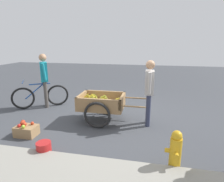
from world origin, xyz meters
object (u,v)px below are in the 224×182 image
bicycle (41,96)px  fruit_cart (102,104)px  vendor_person (149,87)px  plastic_bucket (44,149)px  apple_crate (26,130)px  fire_hydrant (175,151)px  cyclist_person (44,76)px

bicycle → fruit_cart: bearing=163.0°
vendor_person → plastic_bucket: size_ratio=5.96×
apple_crate → fire_hydrant: bearing=169.8°
fruit_cart → cyclist_person: 2.16m
bicycle → apple_crate: 1.89m
plastic_bucket → apple_crate: size_ratio=0.59×
fruit_cart → plastic_bucket: (0.62, 1.69, -0.31)m
plastic_bucket → fire_hydrant: bearing=-178.8°
cyclist_person → apple_crate: (-0.58, 1.82, -0.84)m
fruit_cart → cyclist_person: (1.96, -0.72, 0.53)m
plastic_bucket → bicycle: bearing=-57.6°
vendor_person → cyclist_person: (3.11, -0.71, 0.04)m
cyclist_person → plastic_bucket: size_ratio=6.20×
plastic_bucket → apple_crate: (0.77, -0.59, 0.00)m
vendor_person → apple_crate: 2.88m
cyclist_person → plastic_bucket: (-1.35, 2.41, -0.85)m
bicycle → cyclist_person: (-0.13, -0.08, 0.62)m
cyclist_person → apple_crate: bearing=107.6°
vendor_person → apple_crate: size_ratio=3.54×
cyclist_person → vendor_person: bearing=167.2°
fruit_cart → vendor_person: bearing=-179.4°
fire_hydrant → plastic_bucket: (2.22, 0.05, -0.21)m
fire_hydrant → apple_crate: bearing=-10.2°
fire_hydrant → apple_crate: 3.04m
fruit_cart → apple_crate: size_ratio=3.77×
fruit_cart → apple_crate: (1.39, 1.10, -0.31)m
fruit_cart → plastic_bucket: 1.82m
bicycle → plastic_bucket: (-1.47, 2.33, -0.23)m
vendor_person → bicycle: (3.24, -0.63, -0.57)m
fruit_cart → apple_crate: fruit_cart is taller
fruit_cart → plastic_bucket: bearing=69.9°
cyclist_person → fire_hydrant: cyclist_person is taller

